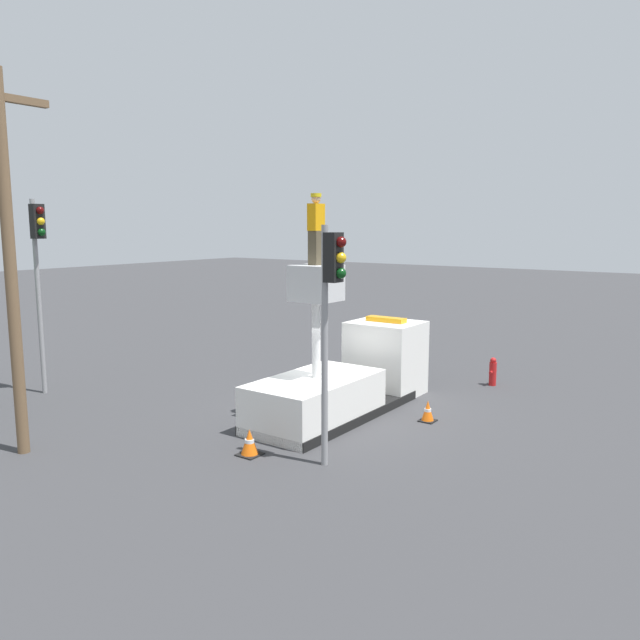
# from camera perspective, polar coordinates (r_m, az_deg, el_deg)

# --- Properties ---
(ground_plane) EXTENTS (120.00, 120.00, 0.00)m
(ground_plane) POSITION_cam_1_polar(r_m,az_deg,el_deg) (16.93, 1.30, -8.72)
(ground_plane) COLOR #38383A
(bucket_truck) EXTENTS (6.40, 2.07, 4.08)m
(bucket_truck) POSITION_cam_1_polar(r_m,az_deg,el_deg) (17.18, 2.47, -5.39)
(bucket_truck) COLOR black
(bucket_truck) RESTS_ON ground
(worker) EXTENTS (0.40, 0.26, 1.75)m
(worker) POSITION_cam_1_polar(r_m,az_deg,el_deg) (15.49, -0.36, 8.30)
(worker) COLOR brown
(worker) RESTS_ON bucket_truck
(traffic_light_pole) EXTENTS (0.34, 0.57, 5.07)m
(traffic_light_pole) POSITION_cam_1_polar(r_m,az_deg,el_deg) (12.69, 0.97, 2.03)
(traffic_light_pole) COLOR gray
(traffic_light_pole) RESTS_ON ground
(traffic_light_across) EXTENTS (0.34, 0.57, 5.82)m
(traffic_light_across) POSITION_cam_1_polar(r_m,az_deg,el_deg) (20.18, -24.35, 5.18)
(traffic_light_across) COLOR gray
(traffic_light_across) RESTS_ON ground
(fire_hydrant) EXTENTS (0.47, 0.23, 0.91)m
(fire_hydrant) POSITION_cam_1_polar(r_m,az_deg,el_deg) (20.64, 15.52, -4.58)
(fire_hydrant) COLOR red
(fire_hydrant) RESTS_ON ground
(traffic_cone_rear) EXTENTS (0.49, 0.49, 0.60)m
(traffic_cone_rear) POSITION_cam_1_polar(r_m,az_deg,el_deg) (14.16, -6.46, -11.10)
(traffic_cone_rear) COLOR black
(traffic_cone_rear) RESTS_ON ground
(traffic_cone_curbside) EXTENTS (0.40, 0.40, 0.55)m
(traffic_cone_curbside) POSITION_cam_1_polar(r_m,az_deg,el_deg) (16.62, 9.82, -8.26)
(traffic_cone_curbside) COLOR black
(traffic_cone_curbside) RESTS_ON ground
(utility_pole) EXTENTS (2.20, 0.26, 8.29)m
(utility_pole) POSITION_cam_1_polar(r_m,az_deg,el_deg) (14.99, -26.54, 5.51)
(utility_pole) COLOR brown
(utility_pole) RESTS_ON ground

